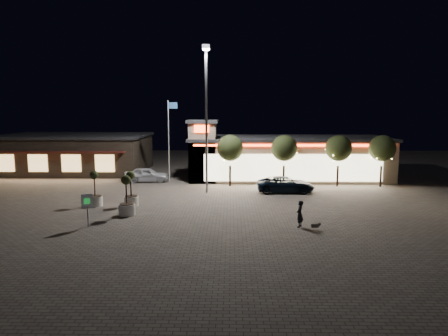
{
  "coord_description": "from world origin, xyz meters",
  "views": [
    {
      "loc": [
        4.09,
        -25.78,
        6.97
      ],
      "look_at": [
        3.52,
        6.0,
        2.42
      ],
      "focal_mm": 32.0,
      "sensor_mm": 36.0,
      "label": 1
    }
  ],
  "objects_px": {
    "white_sedan": "(147,175)",
    "valet_sign": "(87,204)",
    "pedestrian": "(300,214)",
    "planter_left": "(95,195)",
    "pickup_truck": "(286,184)",
    "planter_mid": "(127,203)"
  },
  "relations": [
    {
      "from": "valet_sign",
      "to": "planter_mid",
      "type": "bearing_deg",
      "value": 59.08
    },
    {
      "from": "white_sedan",
      "to": "pedestrian",
      "type": "distance_m",
      "value": 19.73
    },
    {
      "from": "white_sedan",
      "to": "planter_mid",
      "type": "relative_size",
      "value": 1.57
    },
    {
      "from": "white_sedan",
      "to": "planter_left",
      "type": "xyz_separation_m",
      "value": [
        -1.68,
        -10.14,
        0.09
      ]
    },
    {
      "from": "planter_left",
      "to": "valet_sign",
      "type": "height_order",
      "value": "planter_left"
    },
    {
      "from": "planter_left",
      "to": "pickup_truck",
      "type": "bearing_deg",
      "value": 19.81
    },
    {
      "from": "planter_mid",
      "to": "pickup_truck",
      "type": "bearing_deg",
      "value": 33.72
    },
    {
      "from": "planter_left",
      "to": "valet_sign",
      "type": "bearing_deg",
      "value": -75.69
    },
    {
      "from": "white_sedan",
      "to": "valet_sign",
      "type": "distance_m",
      "value": 15.45
    },
    {
      "from": "pedestrian",
      "to": "valet_sign",
      "type": "height_order",
      "value": "valet_sign"
    },
    {
      "from": "white_sedan",
      "to": "planter_mid",
      "type": "bearing_deg",
      "value": -178.77
    },
    {
      "from": "valet_sign",
      "to": "planter_left",
      "type": "bearing_deg",
      "value": 104.31
    },
    {
      "from": "planter_mid",
      "to": "white_sedan",
      "type": "bearing_deg",
      "value": 95.97
    },
    {
      "from": "planter_left",
      "to": "planter_mid",
      "type": "xyz_separation_m",
      "value": [
        3.01,
        -2.52,
        0.03
      ]
    },
    {
      "from": "white_sedan",
      "to": "planter_mid",
      "type": "xyz_separation_m",
      "value": [
        1.32,
        -12.66,
        0.11
      ]
    },
    {
      "from": "planter_left",
      "to": "planter_mid",
      "type": "height_order",
      "value": "planter_mid"
    },
    {
      "from": "pedestrian",
      "to": "planter_mid",
      "type": "relative_size",
      "value": 0.59
    },
    {
      "from": "pickup_truck",
      "to": "planter_mid",
      "type": "distance_m",
      "value": 14.11
    },
    {
      "from": "white_sedan",
      "to": "pedestrian",
      "type": "xyz_separation_m",
      "value": [
        12.51,
        -15.27,
        0.08
      ]
    },
    {
      "from": "pickup_truck",
      "to": "planter_mid",
      "type": "bearing_deg",
      "value": 123.82
    },
    {
      "from": "pickup_truck",
      "to": "white_sedan",
      "type": "xyz_separation_m",
      "value": [
        -13.06,
        4.83,
        0.04
      ]
    },
    {
      "from": "pedestrian",
      "to": "planter_left",
      "type": "distance_m",
      "value": 15.09
    }
  ]
}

